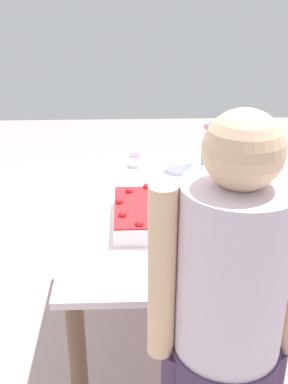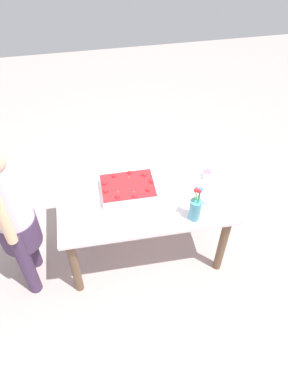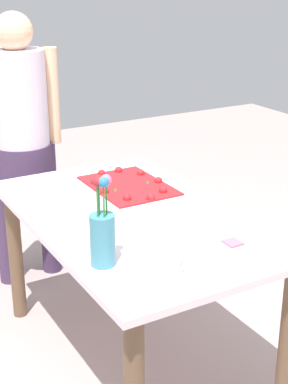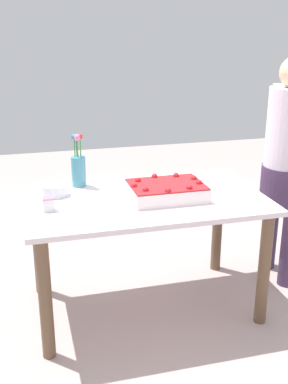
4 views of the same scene
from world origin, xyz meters
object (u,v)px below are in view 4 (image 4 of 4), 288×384
Objects in this scene: sheet_cake at (166,191)px; flower_vase at (78,168)px; serving_plate_with_slice at (49,208)px; person_standing at (287,158)px; cake_knife at (210,180)px; fruit_bowl at (55,190)px.

flower_vase is at bearing -37.20° from sheet_cake.
serving_plate_with_slice is 1.57m from person_standing.
cake_knife is at bearing -7.66° from person_standing.
sheet_cake is at bearing 161.39° from fruit_bowl.
person_standing reaches higher than sheet_cake.
serving_plate_with_slice is 1.44× the size of fruit_bowl.
fruit_bowl is at bearing 123.43° from cake_knife.
serving_plate_with_slice is at bearing 77.71° from fruit_bowl.
flower_vase reaches higher than sheet_cake.
flower_vase reaches higher than serving_plate_with_slice.
cake_knife is 0.99m from fruit_bowl.
serving_plate_with_slice is at bearing 8.54° from person_standing.
sheet_cake is at bearing 142.80° from flower_vase.
flower_vase reaches higher than cake_knife.
person_standing is (-1.54, -0.23, 0.11)m from serving_plate_with_slice.
flower_vase is at bearing -7.00° from person_standing.
fruit_bowl is 0.10× the size of person_standing.
person_standing is at bearing 179.08° from fruit_bowl.
flower_vase is at bearing -138.58° from fruit_bowl.
person_standing is at bearing -168.16° from sheet_cake.
cake_knife is 0.52m from person_standing.
fruit_bowl is (0.99, 0.04, 0.03)m from cake_knife.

